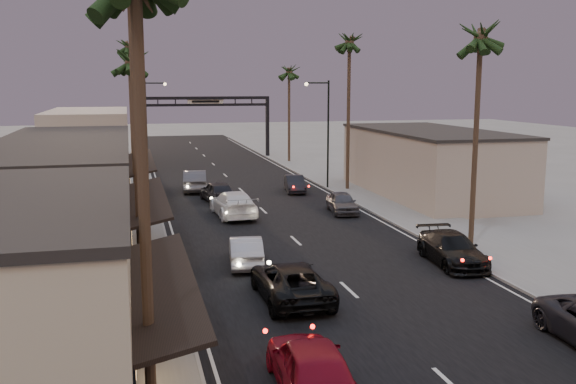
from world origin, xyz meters
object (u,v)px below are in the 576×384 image
palm_ld (128,42)px  oncoming_silver (246,250)px  palm_far (131,62)px  oncoming_pickup (291,281)px  arch (206,111)px  palm_rb (350,37)px  palm_lc (130,55)px  streetlight_left (149,119)px  streetlight_right (325,125)px  palm_ra (481,29)px  palm_rc (289,68)px  curbside_black (452,249)px  oncoming_red (311,366)px

palm_ld → oncoming_silver: bearing=-80.9°
palm_far → oncoming_pickup: size_ratio=2.36×
oncoming_pickup → oncoming_silver: size_ratio=1.28×
arch → palm_rb: palm_rb is taller
palm_lc → streetlight_left: bearing=85.6°
streetlight_right → palm_rb: size_ratio=0.63×
palm_ra → arch: bearing=100.6°
palm_ra → palm_rc: palm_ra is taller
palm_lc → palm_rb: size_ratio=0.86×
palm_ld → curbside_black: bearing=-66.1°
palm_ra → palm_rc: 40.01m
streetlight_left → palm_rc: size_ratio=0.74×
palm_lc → palm_rc: bearing=58.4°
palm_rc → palm_rb: bearing=-90.0°
oncoming_silver → palm_rc: bearing=-99.8°
palm_ra → palm_far: same height
curbside_black → palm_rc: bearing=91.4°
streetlight_left → palm_ra: (15.52, -34.00, 6.11)m
arch → curbside_black: (6.20, -48.40, -4.77)m
oncoming_red → palm_lc: bearing=-77.0°
palm_lc → palm_far: size_ratio=0.92×
palm_ld → oncoming_silver: 33.60m
palm_rc → palm_ra: bearing=-90.0°
streetlight_left → curbside_black: (13.12, -36.40, -4.57)m
palm_ld → palm_rb: same height
palm_ld → oncoming_silver: size_ratio=3.26×
oncoming_red → oncoming_pickup: (1.42, 7.97, -0.07)m
streetlight_right → palm_lc: palm_lc is taller
streetlight_left → palm_rb: 22.07m
streetlight_right → palm_rb: (1.68, -1.00, 7.09)m
streetlight_right → streetlight_left: bearing=136.8°
arch → palm_lc: size_ratio=1.25×
palm_ra → palm_rb: bearing=90.0°
palm_lc → oncoming_pickup: palm_lc is taller
palm_lc → oncoming_pickup: bearing=-71.5°
palm_ra → palm_rc: size_ratio=1.08×
oncoming_red → oncoming_pickup: bearing=-97.0°
palm_far → oncoming_silver: size_ratio=3.03×
palm_ra → oncoming_pickup: bearing=-153.7°
streetlight_right → palm_ra: size_ratio=0.68×
palm_rc → palm_far: 21.97m
palm_ra → oncoming_red: bearing=-133.2°
oncoming_silver → curbside_black: curbside_black is taller
streetlight_left → palm_lc: size_ratio=0.74×
streetlight_right → curbside_black: size_ratio=1.72×
palm_rb → palm_rc: (0.00, 20.00, -1.95)m
palm_rb → curbside_black: bearing=-96.1°
oncoming_red → oncoming_pickup: size_ratio=0.89×
oncoming_silver → arch: bearing=-87.3°
streetlight_left → oncoming_pickup: 40.08m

